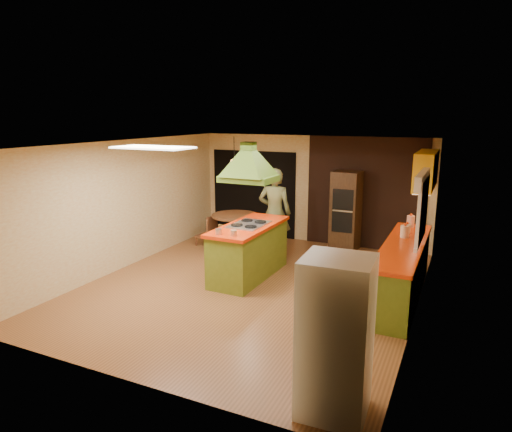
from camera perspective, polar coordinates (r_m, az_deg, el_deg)
The scene contains 21 objects.
ground at distance 8.18m, azimuth -0.47°, elevation -8.75°, with size 6.50×6.50×0.00m, color brown.
room_walls at distance 7.81m, azimuth -0.49°, elevation -0.18°, with size 5.50×6.50×6.50m.
ceiling_plane at distance 7.63m, azimuth -0.51°, elevation 9.01°, with size 6.50×6.50×0.00m, color silver.
brick_panel at distance 10.45m, azimuth 13.46°, elevation 2.76°, with size 2.64×0.03×2.50m, color #381E14.
nook_opening at distance 11.34m, azimuth -0.31°, elevation 2.84°, with size 2.20×0.03×2.10m, color black.
right_counter at distance 7.93m, azimuth 17.78°, elevation -6.52°, with size 0.62×3.05×0.92m.
upper_cabinets at distance 9.16m, azimuth 20.49°, elevation 5.37°, with size 0.34×1.40×0.70m, color yellow.
window_right at distance 7.40m, azimuth 20.15°, elevation 2.43°, with size 0.12×1.35×1.06m.
fluor_panel at distance 7.18m, azimuth -12.77°, elevation 8.35°, with size 1.20×0.60×0.03m, color white.
kitchen_island at distance 8.50m, azimuth -0.90°, elevation -4.32°, with size 0.84×2.01×1.01m.
range_hood at distance 8.16m, azimuth -0.94°, elevation 7.51°, with size 0.95×0.69×0.78m.
man at distance 9.60m, azimuth 2.34°, elevation 0.39°, with size 0.69×0.45×1.90m, color brown.
refrigerator at distance 4.74m, azimuth 9.91°, elevation -14.70°, with size 0.68×0.64×1.65m, color white.
wall_oven at distance 10.32m, azimuth 11.16°, elevation 0.66°, with size 0.61×0.63×1.76m.
dining_table at distance 10.29m, azimuth -2.65°, elevation -1.05°, with size 1.04×1.04×0.78m.
chair_left at distance 10.59m, azimuth -6.26°, elevation -1.79°, with size 0.39×0.39×0.71m, color brown, non-canonical shape.
chair_near at distance 9.67m, azimuth -3.11°, elevation -3.11°, with size 0.39×0.39×0.72m, color brown, non-canonical shape.
pendant_lamp at distance 10.06m, azimuth -2.73°, elevation 6.45°, with size 0.34×0.34×0.22m, color #FF9E3F.
canister_large at distance 8.99m, azimuth 18.76°, elevation -0.63°, with size 0.14×0.14×0.21m, color #F3DDC4.
canister_medium at distance 8.19m, azimuth 18.10°, elevation -1.85°, with size 0.15×0.15×0.21m, color #F6E9C6.
canister_small at distance 8.49m, azimuth 18.35°, elevation -1.51°, with size 0.12×0.12×0.16m, color #FFF4CD.
Camera 1 is at (3.28, -6.87, 2.99)m, focal length 32.00 mm.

